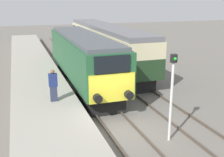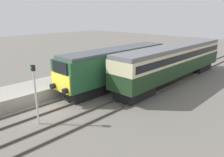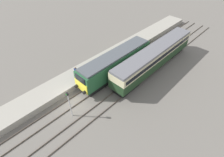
{
  "view_description": "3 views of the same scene",
  "coord_description": "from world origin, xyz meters",
  "px_view_note": "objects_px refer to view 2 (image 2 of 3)",
  "views": [
    {
      "loc": [
        -4.47,
        -11.58,
        6.16
      ],
      "look_at": [
        0.0,
        1.48,
        2.25
      ],
      "focal_mm": 45.0,
      "sensor_mm": 36.0,
      "label": 1
    },
    {
      "loc": [
        14.07,
        -7.61,
        6.92
      ],
      "look_at": [
        1.7,
        5.48,
        1.6
      ],
      "focal_mm": 35.0,
      "sensor_mm": 36.0,
      "label": 2
    },
    {
      "loc": [
        14.33,
        -7.64,
        17.51
      ],
      "look_at": [
        1.7,
        5.48,
        1.6
      ],
      "focal_mm": 28.0,
      "sensor_mm": 36.0,
      "label": 3
    }
  ],
  "objects_px": {
    "locomotive": "(117,65)",
    "passenger_carriage": "(174,60)",
    "signal_post": "(35,90)",
    "person_on_platform": "(55,73)"
  },
  "relations": [
    {
      "from": "passenger_carriage",
      "to": "person_on_platform",
      "type": "height_order",
      "value": "passenger_carriage"
    },
    {
      "from": "locomotive",
      "to": "passenger_carriage",
      "type": "distance_m",
      "value": 6.2
    },
    {
      "from": "signal_post",
      "to": "locomotive",
      "type": "bearing_deg",
      "value": 100.07
    },
    {
      "from": "locomotive",
      "to": "signal_post",
      "type": "relative_size",
      "value": 3.44
    },
    {
      "from": "passenger_carriage",
      "to": "locomotive",
      "type": "bearing_deg",
      "value": -123.26
    },
    {
      "from": "locomotive",
      "to": "passenger_carriage",
      "type": "xyz_separation_m",
      "value": [
        3.4,
        5.18,
        0.25
      ]
    },
    {
      "from": "passenger_carriage",
      "to": "signal_post",
      "type": "height_order",
      "value": "signal_post"
    },
    {
      "from": "person_on_platform",
      "to": "signal_post",
      "type": "bearing_deg",
      "value": -43.45
    },
    {
      "from": "locomotive",
      "to": "passenger_carriage",
      "type": "relative_size",
      "value": 0.77
    },
    {
      "from": "locomotive",
      "to": "passenger_carriage",
      "type": "bearing_deg",
      "value": 56.74
    }
  ]
}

